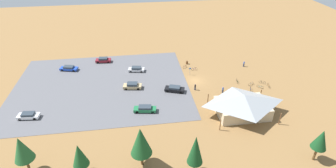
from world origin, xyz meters
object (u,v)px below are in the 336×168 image
object	(u,v)px
car_black_far_end	(175,89)
car_green_near_entry	(145,109)
bicycle_black_lone_west	(262,82)
car_tan_front_row	(132,86)
bike_pavilion	(243,103)
visitor_at_bikes	(244,64)
pine_midwest	(141,141)
bicycle_blue_trailside	(251,89)
car_silver_by_curb	(136,69)
car_blue_aisle_side	(69,68)
pine_mideast	(321,140)
bicycle_red_back_row	(185,67)
bicycle_purple_lone_east	(194,69)
lot_sign	(190,70)
bicycle_green_yard_right	(237,81)
bicycle_orange_front_row	(268,86)
pine_far_west	(79,155)
car_maroon_back_corner	(103,60)
visitor_crossing_yard	(223,89)
visitor_near_lot	(195,87)
car_white_end_stall	(28,116)
pine_far_east	(196,150)
bicycle_silver_edge_north	(251,84)
trash_bin	(187,63)
pine_center	(21,149)
bicycle_teal_yard_left	(260,87)

from	to	relation	value
car_black_far_end	car_green_near_entry	distance (m)	10.27
bicycle_black_lone_west	car_tan_front_row	world-z (taller)	car_tan_front_row
bike_pavilion	visitor_at_bikes	distance (m)	22.36
bike_pavilion	pine_midwest	distance (m)	24.40
bicycle_blue_trailside	car_green_near_entry	world-z (taller)	car_green_near_entry
car_silver_by_curb	car_blue_aisle_side	xyz separation A→B (m)	(18.31, -3.24, -0.02)
bike_pavilion	bicycle_blue_trailside	world-z (taller)	bike_pavilion
pine_mideast	bicycle_red_back_row	distance (m)	39.37
bicycle_purple_lone_east	bicycle_black_lone_west	distance (m)	18.03
lot_sign	bicycle_green_yard_right	xyz separation A→B (m)	(-11.10, 5.50, -1.01)
bicycle_green_yard_right	car_silver_by_curb	size ratio (longest dim) A/B	0.39
car_black_far_end	bicycle_green_yard_right	bearing A→B (deg)	-173.19
bicycle_red_back_row	bicycle_orange_front_row	xyz separation A→B (m)	(-18.53, 12.74, 0.00)
pine_far_west	car_blue_aisle_side	bearing A→B (deg)	-77.10
bicycle_orange_front_row	car_maroon_back_corner	xyz separation A→B (m)	(41.28, -19.55, 0.38)
bicycle_green_yard_right	car_silver_by_curb	xyz separation A→B (m)	(25.13, -9.41, 0.31)
car_maroon_back_corner	visitor_crossing_yard	size ratio (longest dim) A/B	2.73
car_maroon_back_corner	visitor_at_bikes	xyz separation A→B (m)	(-39.37, 8.35, 0.15)
pine_mideast	car_blue_aisle_side	distance (m)	61.37
bicycle_purple_lone_east	visitor_crossing_yard	xyz separation A→B (m)	(-4.19, 11.94, 0.48)
bicycle_orange_front_row	visitor_near_lot	world-z (taller)	visitor_near_lot
bike_pavilion	car_maroon_back_corner	bearing A→B (deg)	-43.30
bicycle_orange_front_row	visitor_crossing_yard	world-z (taller)	visitor_crossing_yard
car_white_end_stall	pine_far_east	bearing A→B (deg)	149.03
bicycle_orange_front_row	car_green_near_entry	bearing A→B (deg)	10.44
bicycle_purple_lone_east	pine_mideast	bearing A→B (deg)	110.69
bicycle_silver_edge_north	pine_midwest	bearing A→B (deg)	37.12
pine_mideast	visitor_at_bikes	bearing A→B (deg)	-92.15
car_white_end_stall	car_blue_aisle_side	xyz separation A→B (m)	(-4.67, -20.36, -0.00)
pine_mideast	bicycle_black_lone_west	bearing A→B (deg)	-95.50
trash_bin	bicycle_silver_edge_north	distance (m)	19.23
bicycle_green_yard_right	visitor_at_bikes	bearing A→B (deg)	-121.83
car_green_near_entry	bicycle_silver_edge_north	bearing A→B (deg)	-165.31
bicycle_green_yard_right	car_green_near_entry	world-z (taller)	car_green_near_entry
bicycle_silver_edge_north	bicycle_purple_lone_east	world-z (taller)	bicycle_purple_lone_east
bicycle_silver_edge_north	bicycle_red_back_row	size ratio (longest dim) A/B	1.22
pine_center	pine_far_east	size ratio (longest dim) A/B	0.94
bike_pavilion	bicycle_teal_yard_left	distance (m)	12.55
pine_far_west	bicycle_orange_front_row	size ratio (longest dim) A/B	3.48
bicycle_orange_front_row	visitor_at_bikes	world-z (taller)	visitor_at_bikes
pine_center	car_white_end_stall	world-z (taller)	pine_center
lot_sign	pine_far_east	distance (m)	32.53
pine_far_west	bicycle_teal_yard_left	xyz separation A→B (m)	(-39.69, -20.39, -3.68)
bicycle_blue_trailside	car_silver_by_curb	bearing A→B (deg)	-26.59
pine_far_west	car_silver_by_curb	size ratio (longest dim) A/B	1.35
pine_mideast	bicycle_blue_trailside	distance (m)	22.84
lot_sign	pine_far_east	bearing A→B (deg)	79.00
car_green_near_entry	car_white_end_stall	bearing A→B (deg)	-2.80
pine_mideast	bicycle_purple_lone_east	xyz separation A→B (m)	(12.99, -34.38, -4.21)
bicycle_blue_trailside	bicycle_green_yard_right	size ratio (longest dim) A/B	0.96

